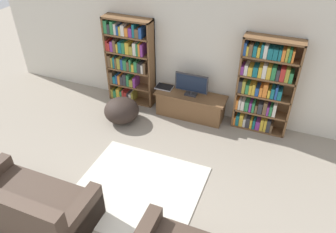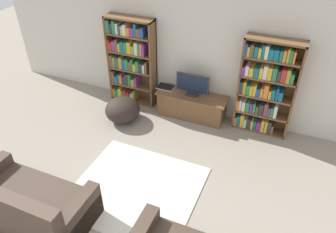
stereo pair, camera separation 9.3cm
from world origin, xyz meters
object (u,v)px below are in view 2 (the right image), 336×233
(tv_stand, at_px, (191,105))
(laptop, at_px, (166,87))
(beanbag_ottoman, at_px, (123,110))
(television, at_px, (192,85))
(bookshelf_left, at_px, (130,60))
(bookshelf_right, at_px, (265,88))
(couch_left_sectional, at_px, (28,205))

(tv_stand, height_order, laptop, laptop)
(laptop, height_order, beanbag_ottoman, laptop)
(tv_stand, relative_size, television, 2.16)
(laptop, relative_size, beanbag_ottoman, 0.50)
(bookshelf_left, bearing_deg, laptop, -3.98)
(bookshelf_left, height_order, tv_stand, bookshelf_left)
(bookshelf_right, bearing_deg, beanbag_ottoman, -162.91)
(tv_stand, distance_m, laptop, 0.66)
(laptop, xyz_separation_m, couch_left_sectional, (-0.64, -3.37, -0.24))
(tv_stand, bearing_deg, bookshelf_right, 4.89)
(television, bearing_deg, tv_stand, 90.00)
(bookshelf_left, distance_m, couch_left_sectional, 3.50)
(tv_stand, xyz_separation_m, laptop, (-0.60, 0.06, 0.27))
(tv_stand, bearing_deg, couch_left_sectional, -110.45)
(couch_left_sectional, bearing_deg, bookshelf_left, 93.19)
(laptop, bearing_deg, couch_left_sectional, -100.72)
(television, relative_size, couch_left_sectional, 0.38)
(laptop, distance_m, couch_left_sectional, 3.44)
(tv_stand, relative_size, couch_left_sectional, 0.81)
(tv_stand, distance_m, beanbag_ottoman, 1.40)
(television, distance_m, laptop, 0.64)
(television, bearing_deg, bookshelf_left, 175.25)
(couch_left_sectional, xyz_separation_m, beanbag_ottoman, (0.01, 2.64, -0.04))
(tv_stand, bearing_deg, beanbag_ottoman, -151.12)
(television, height_order, couch_left_sectional, television)
(bookshelf_left, height_order, laptop, bookshelf_left)
(bookshelf_right, xyz_separation_m, television, (-1.34, -0.12, -0.18))
(television, bearing_deg, laptop, 174.19)
(tv_stand, relative_size, laptop, 4.09)
(couch_left_sectional, bearing_deg, tv_stand, 69.55)
(bookshelf_right, xyz_separation_m, tv_stand, (-1.34, -0.12, -0.67))
(bookshelf_left, height_order, beanbag_ottoman, bookshelf_left)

